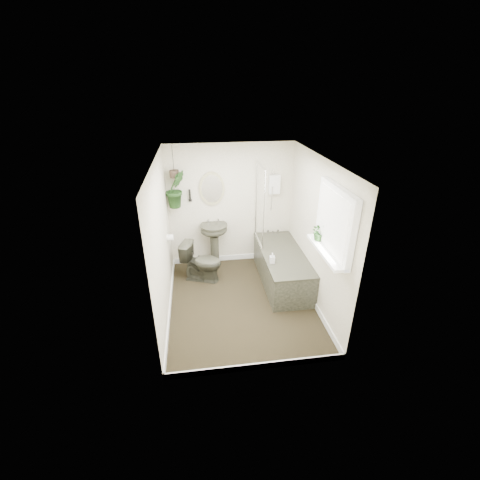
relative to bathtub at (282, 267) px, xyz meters
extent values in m
cube|color=black|center=(-0.80, -0.50, -0.30)|extent=(2.30, 2.80, 0.02)
cube|color=white|center=(-0.80, -0.50, 2.02)|extent=(2.30, 2.80, 0.02)
cube|color=white|center=(-0.80, 0.91, 0.86)|extent=(2.30, 0.02, 2.30)
cube|color=white|center=(-0.80, -1.91, 0.86)|extent=(2.30, 0.02, 2.30)
cube|color=white|center=(-1.96, -0.50, 0.86)|extent=(0.02, 2.80, 2.30)
cube|color=white|center=(0.36, -0.50, 0.86)|extent=(0.02, 2.80, 2.30)
cube|color=white|center=(-0.80, -0.50, -0.24)|extent=(2.30, 2.80, 0.10)
cube|color=white|center=(0.00, 0.84, 1.26)|extent=(0.20, 0.10, 0.35)
ellipsoid|color=tan|center=(-1.14, 0.87, 1.21)|extent=(0.46, 0.03, 0.62)
cylinder|color=black|center=(-1.54, 0.86, 1.11)|extent=(0.04, 0.04, 0.22)
cylinder|color=white|center=(-1.90, 0.20, 0.61)|extent=(0.11, 0.11, 0.11)
cube|color=white|center=(0.29, -1.20, 1.36)|extent=(0.08, 1.00, 0.90)
cube|color=white|center=(0.22, -1.20, 0.94)|extent=(0.18, 1.00, 0.04)
cube|color=white|center=(0.24, -1.20, 1.36)|extent=(0.01, 0.86, 0.76)
imported|color=#37372B|center=(-1.40, 0.27, 0.07)|extent=(0.79, 0.61, 0.71)
imported|color=black|center=(0.23, -0.90, 1.09)|extent=(0.23, 0.20, 0.26)
imported|color=black|center=(-1.77, 0.75, 1.27)|extent=(0.45, 0.42, 0.65)
imported|color=black|center=(-0.27, -0.31, 0.38)|extent=(0.09, 0.09, 0.18)
cylinder|color=#423126|center=(-1.77, 0.75, 1.54)|extent=(0.16, 0.16, 0.12)
camera|label=1|loc=(-1.41, -4.71, 2.94)|focal=24.00mm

